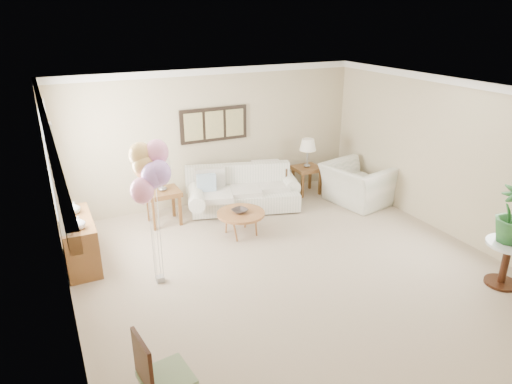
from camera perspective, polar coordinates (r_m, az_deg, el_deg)
ground_plane at (r=6.91m, az=4.22°, el=-9.43°), size 6.00×6.00×0.00m
room_shell at (r=6.25m, az=3.33°, el=3.61°), size 6.04×6.04×2.60m
wall_art_triptych at (r=8.83m, az=-5.26°, el=8.40°), size 1.35×0.06×0.65m
sofa at (r=8.76m, az=-1.58°, el=-0.04°), size 2.45×1.37×0.82m
end_table_left at (r=8.21m, az=-11.54°, el=-0.47°), size 0.58×0.53×0.63m
end_table_right at (r=9.49m, az=6.36°, el=2.61°), size 0.53×0.48×0.58m
lamp_left at (r=8.01m, az=-11.86°, el=3.55°), size 0.37×0.37×0.66m
lamp_right at (r=9.33m, az=6.50°, el=5.78°), size 0.34×0.34×0.59m
coffee_table at (r=7.69m, az=-1.90°, el=-2.79°), size 0.81×0.81×0.41m
decor_bowl at (r=7.66m, az=-2.03°, el=-2.37°), size 0.32×0.32×0.06m
armchair at (r=9.20m, az=12.48°, el=0.96°), size 1.25×1.37×0.78m
side_table at (r=7.15m, az=28.92°, el=-6.71°), size 0.60×0.60×0.65m
accent_chair at (r=4.57m, az=-12.06°, el=-21.40°), size 0.50×0.50×0.91m
credenza at (r=7.32m, az=-21.24°, el=-5.79°), size 0.46×1.20×0.74m
vase_white at (r=6.79m, az=-21.27°, el=-3.58°), size 0.22×0.22×0.19m
vase_sage at (r=7.34m, az=-21.76°, el=-1.81°), size 0.21×0.21×0.18m
balloon_cluster at (r=5.97m, az=-13.19°, el=2.77°), size 0.58×0.55×2.05m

